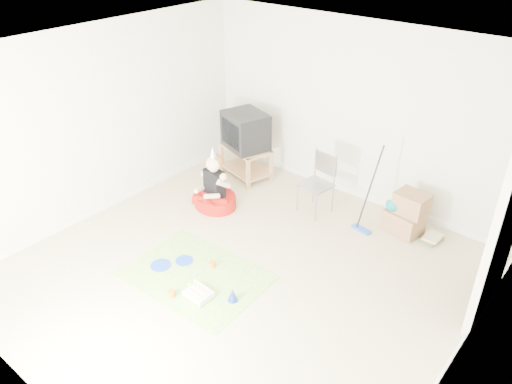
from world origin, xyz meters
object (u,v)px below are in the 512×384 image
Objects in this scene: folding_chair at (316,185)px; cardboard_boxes at (406,214)px; tv_stand at (246,159)px; birthday_cake at (199,294)px; crt_tv at (246,131)px; seated_woman at (215,193)px.

cardboard_boxes is (1.23, 0.33, -0.15)m from folding_chair.
tv_stand is 3.07× the size of birthday_cake.
crt_tv is at bearing 172.22° from folding_chair.
seated_woman is at bearing -56.46° from crt_tv.
crt_tv is (0.00, 0.00, 0.50)m from tv_stand.
crt_tv is 0.69× the size of seated_woman.
folding_chair is 1.49× the size of cardboard_boxes.
cardboard_boxes is at bearing 2.74° from tv_stand.
folding_chair is 1.28m from cardboard_boxes.
tv_stand is 0.50m from crt_tv.
folding_chair reaches higher than birthday_cake.
tv_stand is 0.95× the size of seated_woman.
crt_tv reaches higher than seated_woman.
crt_tv is 1.10× the size of cardboard_boxes.
birthday_cake is (1.48, -2.57, -0.26)m from tv_stand.
seated_woman reaches higher than birthday_cake.
tv_stand is at bearing 172.22° from folding_chair.
folding_chair is at bearing -165.01° from cardboard_boxes.
tv_stand is 1.49m from folding_chair.
cardboard_boxes is 2.69m from seated_woman.
seated_woman is at bearing -154.90° from cardboard_boxes.
folding_chair is at bearing 11.06° from crt_tv.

